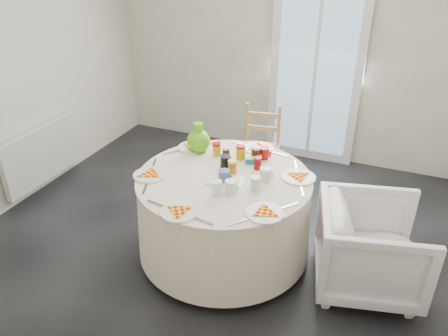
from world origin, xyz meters
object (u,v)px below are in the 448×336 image
at_px(table, 224,215).
at_px(armchair, 371,243).
at_px(green_pitcher, 198,136).
at_px(radiator, 42,154).
at_px(wooden_chair, 259,145).

bearing_deg(table, armchair, 3.44).
bearing_deg(green_pitcher, armchair, -14.86).
bearing_deg(radiator, wooden_chair, 23.46).
height_order(wooden_chair, armchair, wooden_chair).
bearing_deg(green_pitcher, table, -46.52).
distance_m(table, wooden_chair, 1.15).
bearing_deg(green_pitcher, radiator, 176.32).
bearing_deg(table, radiator, 172.75).
relative_size(radiator, green_pitcher, 3.96).
height_order(radiator, wooden_chair, wooden_chair).
xyz_separation_m(radiator, table, (2.10, -0.27, -0.01)).
bearing_deg(armchair, radiator, 72.89).
bearing_deg(green_pitcher, wooden_chair, 66.36).
relative_size(radiator, table, 0.73).
xyz_separation_m(table, armchair, (1.13, 0.07, 0.02)).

